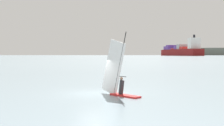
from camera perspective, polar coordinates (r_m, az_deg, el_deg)
The scene contains 3 objects.
ground_plane at distance 20.62m, azimuth -3.82°, elevation -6.29°, with size 4000.00×4000.00×0.00m, color gray.
windsurfer at distance 19.43m, azimuth 1.35°, elevation -3.37°, with size 3.60×1.28×4.55m.
cargo_ship at distance 598.79m, azimuth 14.02°, elevation 2.46°, with size 120.20×118.84×40.62m.
Camera 1 is at (11.91, -16.59, 2.90)m, focal length 44.20 mm.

